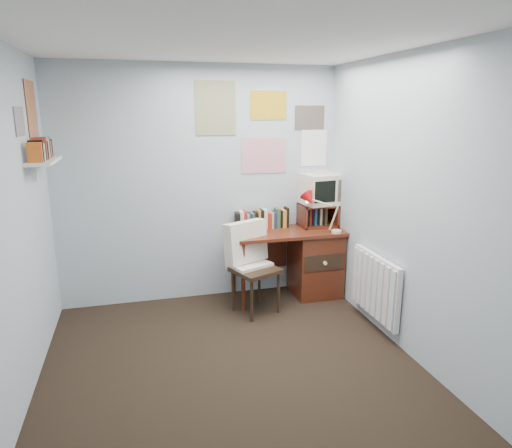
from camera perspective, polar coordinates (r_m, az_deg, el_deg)
The scene contains 15 objects.
ground at distance 3.73m, azimuth -2.26°, elevation -19.00°, with size 3.50×3.50×0.00m, color black.
back_wall at distance 4.91m, azimuth -6.95°, elevation 4.79°, with size 3.00×0.02×2.50m, color #A6B2BE.
left_wall at distance 3.26m, azimuth -29.19°, elevation -1.70°, with size 0.02×3.50×2.50m, color #A6B2BE.
right_wall at distance 3.83m, azimuth 20.01°, elevation 1.39°, with size 0.02×3.50×2.50m, color #A6B2BE.
ceiling at distance 3.16m, azimuth -2.73°, elevation 22.53°, with size 3.00×3.50×0.02m, color white.
desk at distance 5.16m, azimuth 6.80°, elevation -4.44°, with size 1.20×0.55×0.76m.
desk_chair at distance 4.65m, azimuth -0.05°, elevation -5.80°, with size 0.46×0.44×0.90m, color black.
desk_lamp at distance 4.89m, azimuth 10.12°, elevation 1.10°, with size 0.27×0.23×0.39m, color red.
tv_riser at distance 5.17m, azimuth 7.73°, elevation 1.10°, with size 0.40×0.30×0.25m, color #592414.
crt_tv at distance 5.14m, azimuth 8.06°, elevation 4.53°, with size 0.39×0.36×0.37m, color beige.
book_row at distance 5.03m, azimuth 0.78°, elevation 0.70°, with size 0.60×0.14×0.22m, color #592414.
radiator at distance 4.49m, azimuth 14.70°, elevation -7.50°, with size 0.09×0.80×0.60m, color white.
wall_shelf at distance 4.23m, azimuth -25.01°, elevation 7.15°, with size 0.20×0.62×0.24m, color white.
posters_back at distance 4.99m, azimuth 1.00°, elevation 11.96°, with size 1.20×0.01×0.90m, color white.
posters_left at distance 4.23m, azimuth -26.83°, elevation 12.14°, with size 0.01×0.70×0.60m, color white.
Camera 1 is at (-0.67, -3.05, 2.04)m, focal length 32.00 mm.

